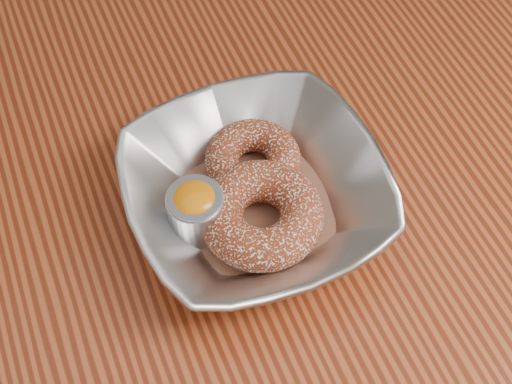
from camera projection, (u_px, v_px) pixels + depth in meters
name	position (u px, v px, depth m)	size (l,w,h in m)	color
table	(208.00, 271.00, 0.72)	(1.20, 0.80, 0.75)	maroon
serving_bowl	(256.00, 194.00, 0.62)	(0.22, 0.22, 0.05)	#B8BBBF
parchment	(256.00, 205.00, 0.63)	(0.14, 0.14, 0.00)	brown
donut_back	(253.00, 160.00, 0.64)	(0.09, 0.09, 0.03)	maroon
donut_front	(261.00, 215.00, 0.60)	(0.11, 0.11, 0.04)	maroon
ramekin	(196.00, 210.00, 0.60)	(0.05, 0.05, 0.05)	#B8BBBF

